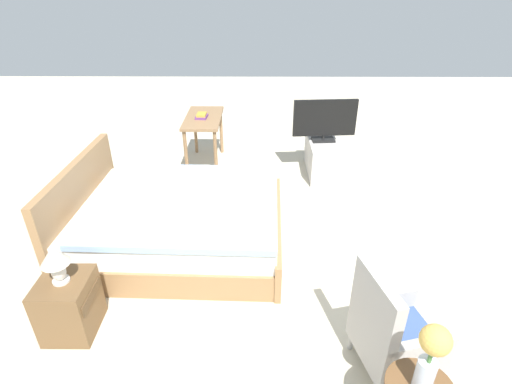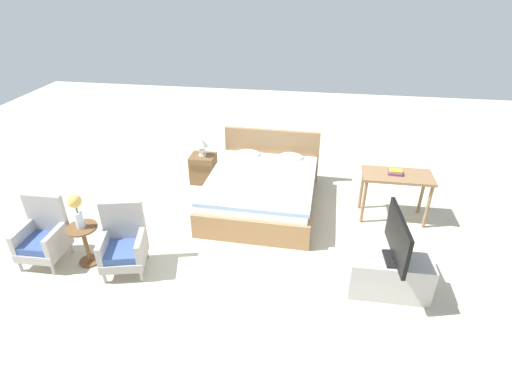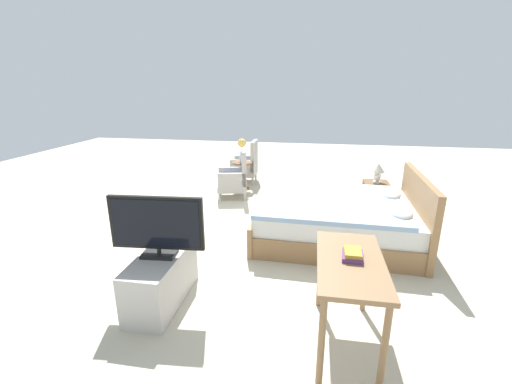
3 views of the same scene
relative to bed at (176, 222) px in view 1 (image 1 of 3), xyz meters
name	(u,v)px [view 1 (image 1 of 3)]	position (x,y,z in m)	size (l,w,h in m)	color
ground_plane	(277,253)	(-0.15, -1.09, -0.30)	(16.00, 16.00, 0.00)	beige
bed	(176,222)	(0.00, 0.00, 0.00)	(1.79, 2.20, 0.96)	#997047
armchair_by_window_right	(391,334)	(-1.56, -1.85, 0.08)	(0.65, 0.65, 0.92)	#ADA8A3
flower_vase	(432,353)	(-2.12, -1.83, 0.57)	(0.17, 0.17, 0.48)	silver
nightstand	(69,305)	(-1.19, 0.67, -0.04)	(0.44, 0.41, 0.52)	brown
table_lamp	(55,260)	(-1.19, 0.67, 0.44)	(0.22, 0.22, 0.33)	silver
tv_stand	(322,157)	(1.80, -1.81, -0.04)	(0.96, 0.40, 0.51)	#B7B2AD
tv_flatscreen	(325,120)	(1.80, -1.81, 0.53)	(0.22, 0.89, 0.60)	black
vanity_desk	(204,124)	(2.08, -0.07, 0.35)	(1.04, 0.52, 0.77)	#8E6B47
book_stack	(202,116)	(2.03, -0.05, 0.50)	(0.22, 0.18, 0.07)	#66387A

